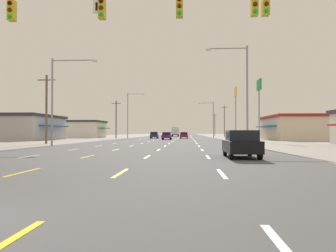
# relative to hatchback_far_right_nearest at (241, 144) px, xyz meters

# --- Properties ---
(ground_plane) EXTENTS (572.00, 572.00, 0.00)m
(ground_plane) POSITION_rel_hatchback_far_right_nearest_xyz_m (-7.10, 51.72, -0.78)
(ground_plane) COLOR #4C4C4F
(lot_apron_left) EXTENTS (28.00, 440.00, 0.01)m
(lot_apron_left) POSITION_rel_hatchback_far_right_nearest_xyz_m (-31.85, 51.72, -0.78)
(lot_apron_left) COLOR gray
(lot_apron_left) RESTS_ON ground
(lot_apron_right) EXTENTS (28.00, 440.00, 0.01)m
(lot_apron_right) POSITION_rel_hatchback_far_right_nearest_xyz_m (17.65, 51.72, -0.78)
(lot_apron_right) COLOR gray
(lot_apron_right) RESTS_ON ground
(lane_markings) EXTENTS (10.64, 227.60, 0.01)m
(lane_markings) POSITION_rel_hatchback_far_right_nearest_xyz_m (-7.10, 90.22, -0.78)
(lane_markings) COLOR white
(lane_markings) RESTS_ON ground
(signal_span_wire) EXTENTS (27.34, 0.53, 8.78)m
(signal_span_wire) POSITION_rel_hatchback_far_right_nearest_xyz_m (-6.66, -4.37, 4.52)
(signal_span_wire) COLOR brown
(signal_span_wire) RESTS_ON ground
(hatchback_far_right_nearest) EXTENTS (1.72, 3.90, 1.54)m
(hatchback_far_right_nearest) POSITION_rel_hatchback_far_right_nearest_xyz_m (0.00, 0.00, 0.00)
(hatchback_far_right_nearest) COLOR black
(hatchback_far_right_nearest) RESTS_ON ground
(sedan_center_turn_near) EXTENTS (1.80, 4.50, 1.46)m
(sedan_center_turn_near) POSITION_rel_hatchback_far_right_nearest_xyz_m (-7.11, 45.69, -0.03)
(sedan_center_turn_near) COLOR #4C196B
(sedan_center_turn_near) RESTS_ON ground
(sedan_inner_right_mid) EXTENTS (1.80, 4.50, 1.46)m
(sedan_inner_right_mid) POSITION_rel_hatchback_far_right_nearest_xyz_m (-3.83, 56.76, -0.03)
(sedan_inner_right_mid) COLOR maroon
(sedan_inner_right_mid) RESTS_ON ground
(hatchback_inner_left_midfar) EXTENTS (1.72, 3.90, 1.54)m
(hatchback_inner_left_midfar) POSITION_rel_hatchback_far_right_nearest_xyz_m (-10.71, 57.00, 0.00)
(hatchback_inner_left_midfar) COLOR navy
(hatchback_inner_left_midfar) RESTS_ON ground
(box_truck_center_turn_far) EXTENTS (2.40, 7.20, 3.23)m
(box_truck_center_turn_far) POSITION_rel_hatchback_far_right_nearest_xyz_m (-7.28, 96.02, 1.05)
(box_truck_center_turn_far) COLOR navy
(box_truck_center_turn_far) RESTS_ON ground
(storefront_left_row_1) EXTENTS (15.20, 15.71, 4.73)m
(storefront_left_row_1) POSITION_rel_hatchback_far_right_nearest_xyz_m (-35.52, 41.75, 1.60)
(storefront_left_row_1) COLOR #B2B2B7
(storefront_left_row_1) RESTS_ON ground
(storefront_left_row_2) EXTENTS (11.58, 11.44, 4.61)m
(storefront_left_row_2) POSITION_rel_hatchback_far_right_nearest_xyz_m (-31.32, 69.09, 1.55)
(storefront_left_row_2) COLOR silver
(storefront_left_row_2) RESTS_ON ground
(storefront_right_row_1) EXTENTS (14.06, 15.83, 4.62)m
(storefront_right_row_1) POSITION_rel_hatchback_far_right_nearest_xyz_m (18.84, 45.24, 1.55)
(storefront_right_row_1) COLOR beige
(storefront_right_row_1) RESTS_ON ground
(pole_sign_right_row_1) EXTENTS (0.24, 2.39, 9.36)m
(pole_sign_right_row_1) POSITION_rel_hatchback_far_right_nearest_xyz_m (7.72, 31.02, 6.42)
(pole_sign_right_row_1) COLOR gray
(pole_sign_right_row_1) RESTS_ON ground
(pole_sign_right_row_2) EXTENTS (0.24, 2.06, 10.90)m
(pole_sign_right_row_2) POSITION_rel_hatchback_far_right_nearest_xyz_m (7.11, 50.66, 7.45)
(pole_sign_right_row_2) COLOR gray
(pole_sign_right_row_2) RESTS_ON ground
(streetlight_left_row_0) EXTENTS (4.91, 0.26, 9.25)m
(streetlight_left_row_0) POSITION_rel_hatchback_far_right_nearest_xyz_m (-16.68, 14.92, 4.69)
(streetlight_left_row_0) COLOR gray
(streetlight_left_row_0) RESTS_ON ground
(streetlight_right_row_0) EXTENTS (4.28, 0.26, 10.26)m
(streetlight_right_row_0) POSITION_rel_hatchback_far_right_nearest_xyz_m (2.63, 14.92, 5.15)
(streetlight_right_row_0) COLOR gray
(streetlight_right_row_0) RESTS_ON ground
(streetlight_left_row_1) EXTENTS (4.15, 0.26, 10.83)m
(streetlight_left_row_1) POSITION_rel_hatchback_far_right_nearest_xyz_m (-16.86, 58.42, 5.42)
(streetlight_left_row_1) COLOR gray
(streetlight_left_row_1) RESTS_ON ground
(streetlight_right_row_1) EXTENTS (3.67, 0.26, 8.60)m
(streetlight_right_row_1) POSITION_rel_hatchback_far_right_nearest_xyz_m (2.67, 58.42, 4.21)
(streetlight_right_row_1) COLOR gray
(streetlight_right_row_1) RESTS_ON ground
(utility_pole_left_row_0) EXTENTS (2.20, 0.26, 8.49)m
(utility_pole_left_row_0) POSITION_rel_hatchback_far_right_nearest_xyz_m (-20.36, 20.58, 3.65)
(utility_pole_left_row_0) COLOR brown
(utility_pole_left_row_0) RESTS_ON ground
(utility_pole_left_row_1) EXTENTS (2.20, 0.26, 8.91)m
(utility_pole_left_row_1) POSITION_rel_hatchback_far_right_nearest_xyz_m (-19.93, 57.88, 3.87)
(utility_pole_left_row_1) COLOR brown
(utility_pole_left_row_1) RESTS_ON ground
(utility_pole_right_row_2) EXTENTS (2.20, 0.26, 9.93)m
(utility_pole_right_row_2) POSITION_rel_hatchback_far_right_nearest_xyz_m (8.62, 85.26, 4.38)
(utility_pole_right_row_2) COLOR brown
(utility_pole_right_row_2) RESTS_ON ground
(utility_pole_right_row_3) EXTENTS (2.20, 0.26, 9.04)m
(utility_pole_right_row_3) POSITION_rel_hatchback_far_right_nearest_xyz_m (8.13, 115.48, 3.93)
(utility_pole_right_row_3) COLOR brown
(utility_pole_right_row_3) RESTS_ON ground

